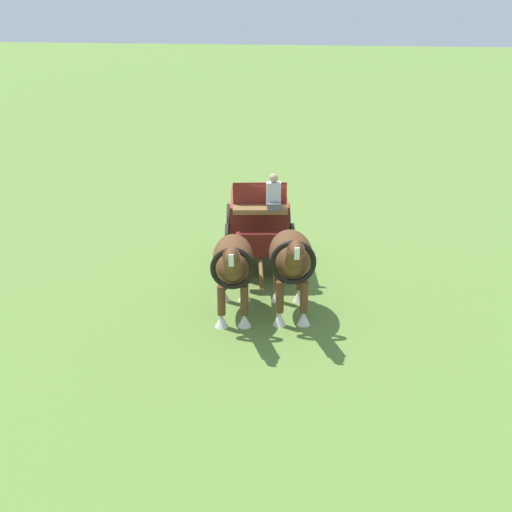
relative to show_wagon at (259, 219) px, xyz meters
The scene contains 4 objects.
ground_plane 1.29m from the show_wagon, 165.86° to the right, with size 220.00×220.00×0.00m, color olive.
show_wagon is the anchor object (origin of this frame).
draft_horse_near 3.48m from the show_wagon, 22.67° to the left, with size 2.93×1.36×2.27m.
draft_horse_off 3.49m from the show_wagon, ahead, with size 3.11×1.34×2.17m.
Camera 1 is at (18.12, 3.48, 6.75)m, focal length 49.69 mm.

